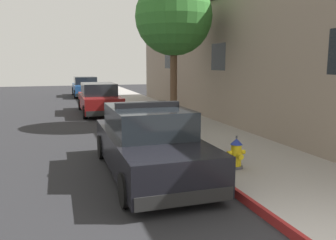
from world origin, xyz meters
The scene contains 9 objects.
ground_plane centered at (-4.44, 10.00, -0.10)m, with size 33.20×60.00×0.20m, color #232326.
sidewalk_pavement centered at (1.56, 10.00, 0.08)m, with size 3.13×60.00×0.16m, color gray.
curb_painted_edge centered at (-0.04, 10.00, 0.08)m, with size 0.08×60.00×0.16m, color maroon.
storefront_building centered at (6.86, 10.17, 2.77)m, with size 7.71×24.21×5.52m.
police_cruiser centered at (-1.28, 4.70, 0.74)m, with size 1.94×4.84×1.68m.
parked_car_silver_ahead centered at (-1.18, 15.28, 0.74)m, with size 1.94×4.84×1.56m.
parked_car_dark_far centered at (-1.11, 25.25, 0.74)m, with size 1.94×4.84×1.56m.
fire_hydrant centered at (0.62, 3.98, 0.51)m, with size 0.44×0.40×0.76m.
street_tree centered at (1.18, 10.14, 4.33)m, with size 2.99×2.99×5.69m.
Camera 1 is at (-3.22, -2.81, 2.54)m, focal length 36.62 mm.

